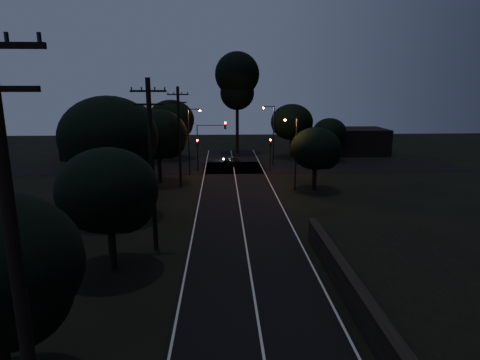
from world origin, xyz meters
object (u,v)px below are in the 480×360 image
signal_mast (211,137)px  car (232,161)px  tall_pine (237,80)px  signal_right (270,149)px  streetlight_b (272,131)px  streetlight_a (190,137)px  signal_left (198,149)px  utility_pole_near (19,286)px  utility_pole_mid (152,163)px  streetlight_c (294,148)px  utility_pole_far (179,136)px

signal_mast → car: (2.74, 3.88, -3.74)m
tall_pine → signal_right: (3.60, -15.01, -8.63)m
car → streetlight_b: bearing=160.0°
streetlight_a → signal_left: bearing=70.4°
utility_pole_near → car: utility_pole_near is taller
car → signal_right: bearing=119.5°
tall_pine → signal_right: tall_pine is taller
signal_left → streetlight_a: streetlight_a is taller
signal_right → signal_mast: 7.66m
utility_pole_mid → streetlight_a: (0.69, 23.00, -1.10)m
utility_pole_mid → signal_mast: size_ratio=1.76×
streetlight_a → streetlight_c: size_ratio=1.07×
utility_pole_mid → signal_right: (10.60, 24.99, -2.90)m
signal_right → signal_mast: bearing=180.0°
signal_right → utility_pole_mid: bearing=-113.0°
signal_right → signal_mast: (-7.51, 0.00, 1.50)m
signal_mast → utility_pole_far: bearing=-111.1°
utility_pole_mid → streetlight_b: size_ratio=1.38×
signal_left → signal_mast: size_ratio=0.66×
signal_left → utility_pole_mid: bearing=-93.2°
tall_pine → streetlight_c: (4.83, -25.00, -7.11)m
utility_pole_near → streetlight_a: utility_pole_near is taller
tall_pine → streetlight_a: (-6.31, -17.00, -6.83)m
signal_right → streetlight_c: bearing=-83.0°
utility_pole_mid → utility_pole_far: size_ratio=1.05×
signal_right → signal_mast: size_ratio=0.66×
signal_left → signal_right: same height
utility_pole_far → tall_pine: bearing=73.1°
utility_pole_mid → signal_left: utility_pole_mid is taller
tall_pine → signal_right: size_ratio=3.88×
tall_pine → signal_right: 17.69m
signal_mast → streetlight_c: size_ratio=0.83×
signal_right → streetlight_a: bearing=-168.7°
car → streetlight_c: bearing=92.0°
utility_pole_near → signal_left: utility_pole_near is taller
streetlight_a → streetlight_b: same height
utility_pole_far → streetlight_c: (11.83, -2.00, -1.13)m
utility_pole_far → utility_pole_mid: bearing=-90.0°
tall_pine → signal_mast: 17.07m
tall_pine → signal_left: tall_pine is taller
signal_mast → car: size_ratio=1.78×
signal_left → signal_mast: 2.26m
utility_pole_mid → streetlight_c: utility_pole_mid is taller
signal_mast → streetlight_a: bearing=-140.2°
streetlight_c → car: 15.57m
signal_left → streetlight_b: bearing=22.0°
utility_pole_near → utility_pole_mid: 17.01m
utility_pole_near → car: (5.83, 45.87, -5.65)m
streetlight_a → car: 8.78m
utility_pole_near → streetlight_b: size_ratio=1.50×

